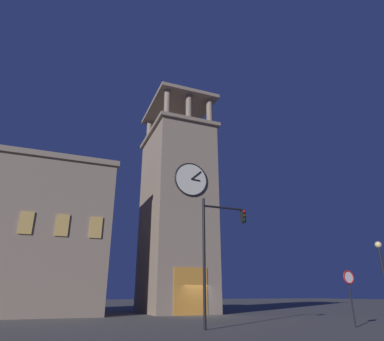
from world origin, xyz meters
name	(u,v)px	position (x,y,z in m)	size (l,w,h in m)	color
ground_plane	(200,316)	(0.00, 0.00, 0.00)	(200.00, 200.00, 0.00)	#56544F
clocktower	(176,212)	(0.59, -4.99, 10.13)	(6.80, 9.31, 25.23)	gray
traffic_signal_near	(216,242)	(3.71, 11.21, 4.47)	(2.79, 0.41, 6.96)	black
street_lamp	(382,265)	(-8.42, 11.63, 3.58)	(0.44, 0.44, 5.13)	black
no_horn_sign	(349,282)	(-3.87, 12.98, 2.38)	(0.78, 0.14, 3.03)	black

